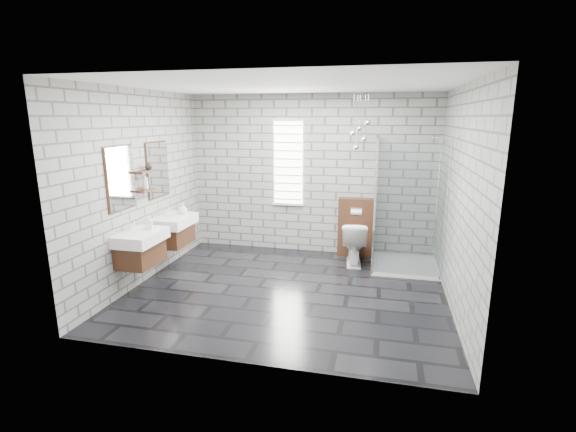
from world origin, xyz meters
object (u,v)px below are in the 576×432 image
(cistern_panel, at_px, (356,227))
(vanity_left, at_px, (138,238))
(toilet, at_px, (354,243))
(vanity_right, at_px, (172,222))
(shower_enclosure, at_px, (400,238))

(cistern_panel, bearing_deg, vanity_left, -140.86)
(vanity_left, bearing_deg, toilet, 33.63)
(vanity_left, relative_size, cistern_panel, 1.57)
(vanity_right, xyz_separation_m, toilet, (2.71, 0.89, -0.41))
(vanity_right, height_order, cistern_panel, vanity_right)
(vanity_left, distance_m, toilet, 3.28)
(vanity_right, height_order, toilet, vanity_right)
(cistern_panel, bearing_deg, vanity_right, -154.55)
(cistern_panel, bearing_deg, toilet, -90.00)
(cistern_panel, relative_size, shower_enclosure, 0.49)
(vanity_left, height_order, toilet, vanity_left)
(vanity_right, distance_m, shower_enclosure, 3.50)
(vanity_right, xyz_separation_m, cistern_panel, (2.71, 1.29, -0.26))
(vanity_left, relative_size, toilet, 2.25)
(vanity_left, xyz_separation_m, shower_enclosure, (3.41, 1.69, -0.25))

